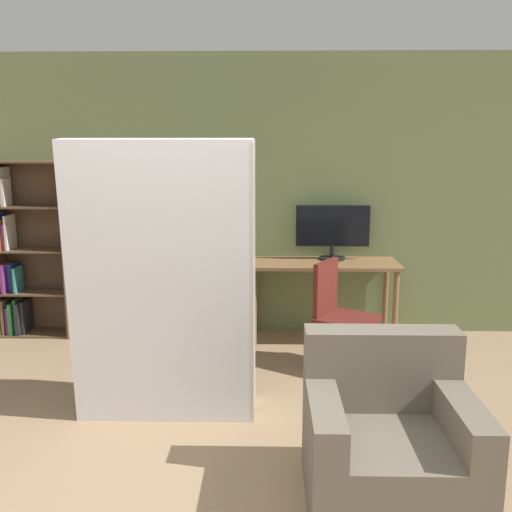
% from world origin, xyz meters
% --- Properties ---
extents(wall_back, '(8.00, 0.06, 2.70)m').
position_xyz_m(wall_back, '(0.00, 3.30, 1.35)').
color(wall_back, '#6B7A4C').
rests_on(wall_back, ground).
extents(desk, '(1.41, 0.56, 0.76)m').
position_xyz_m(desk, '(1.09, 2.99, 0.66)').
color(desk, brown).
rests_on(desk, ground).
extents(monitor, '(0.70, 0.25, 0.52)m').
position_xyz_m(monitor, '(1.19, 3.13, 1.05)').
color(monitor, black).
rests_on(monitor, desk).
extents(office_chair, '(0.60, 0.60, 0.90)m').
position_xyz_m(office_chair, '(1.18, 2.29, 0.36)').
color(office_chair, '#4C4C51').
rests_on(office_chair, ground).
extents(bookshelf, '(0.70, 0.34, 1.70)m').
position_xyz_m(bookshelf, '(-1.78, 3.14, 0.78)').
color(bookshelf, brown).
rests_on(bookshelf, ground).
extents(mattress_near, '(1.20, 0.29, 1.89)m').
position_xyz_m(mattress_near, '(-0.11, 1.33, 0.94)').
color(mattress_near, silver).
rests_on(mattress_near, ground).
extents(mattress_far, '(1.20, 0.23, 1.88)m').
position_xyz_m(mattress_far, '(-0.11, 1.59, 0.94)').
color(mattress_far, silver).
rests_on(mattress_far, ground).
extents(armchair, '(0.85, 0.80, 0.85)m').
position_xyz_m(armchair, '(1.20, 0.50, 0.32)').
color(armchair, '#665B4C').
rests_on(armchair, ground).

